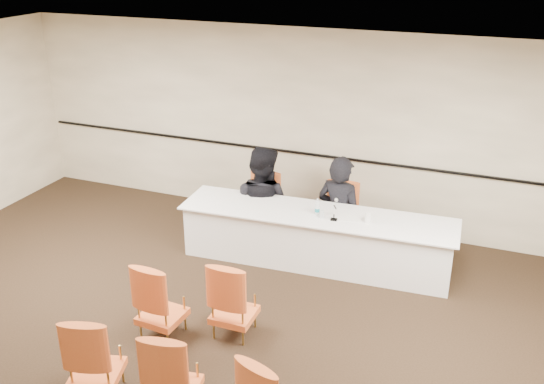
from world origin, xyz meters
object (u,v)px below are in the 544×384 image
at_px(drinking_glass, 322,215).
at_px(aud_chair_back_mid, 172,370).
at_px(panelist_second_chair, 262,206).
at_px(aud_chair_front_left, 161,299).
at_px(panelist_second, 262,209).
at_px(panel_table, 316,238).
at_px(coffee_cup, 368,217).
at_px(panelist_main_chair, 339,217).
at_px(panelist_main, 339,219).
at_px(aud_chair_back_left, 95,354).
at_px(aud_chair_front_mid, 234,297).
at_px(microphone, 334,211).
at_px(water_bottle, 317,207).

relative_size(drinking_glass, aud_chair_back_mid, 0.11).
relative_size(panelist_second_chair, aud_chair_front_left, 1.00).
distance_m(panelist_second, drinking_glass, 1.33).
height_order(panelist_second, aud_chair_back_mid, panelist_second).
distance_m(panel_table, coffee_cup, 0.84).
bearing_deg(panelist_main_chair, panelist_main, 0.00).
bearing_deg(panel_table, coffee_cup, -5.03).
bearing_deg(panel_table, aud_chair_back_left, -113.32).
relative_size(coffee_cup, aud_chair_front_left, 0.15).
xyz_separation_m(aud_chair_front_left, aud_chair_back_left, (-0.09, -1.07, 0.00)).
height_order(panelist_second_chair, aud_chair_front_mid, same).
xyz_separation_m(panelist_main, coffee_cup, (0.54, -0.59, 0.38)).
xyz_separation_m(panelist_second, aud_chair_back_mid, (0.64, -3.73, 0.04)).
relative_size(panelist_main, microphone, 7.36).
relative_size(panel_table, drinking_glass, 37.48).
height_order(aud_chair_front_left, aud_chair_front_mid, same).
distance_m(water_bottle, aud_chair_back_mid, 3.25).
bearing_deg(aud_chair_front_mid, aud_chair_back_mid, -91.63).
bearing_deg(aud_chair_front_left, drinking_glass, 63.90).
bearing_deg(aud_chair_front_mid, panelist_second_chair, 104.31).
bearing_deg(panelist_main, microphone, 112.04).
relative_size(water_bottle, aud_chair_back_mid, 0.24).
relative_size(panelist_second_chair, coffee_cup, 6.54).
distance_m(drinking_glass, aud_chair_front_mid, 1.87).
bearing_deg(aud_chair_back_mid, water_bottle, 72.95).
bearing_deg(drinking_glass, panelist_second, 151.39).
height_order(panelist_second, drinking_glass, panelist_second).
bearing_deg(microphone, panelist_main_chair, 92.24).
height_order(panel_table, panelist_second_chair, panelist_second_chair).
xyz_separation_m(panelist_main, panelist_second_chair, (-1.18, -0.07, 0.03)).
xyz_separation_m(panelist_main_chair, aud_chair_front_left, (-1.27, -2.79, 0.00)).
relative_size(panelist_main, panelist_second_chair, 2.02).
bearing_deg(panelist_second, aud_chair_back_mid, 107.33).
distance_m(drinking_glass, coffee_cup, 0.61).
xyz_separation_m(water_bottle, aud_chair_front_left, (-1.12, -2.19, -0.39)).
distance_m(microphone, aud_chair_front_mid, 1.93).
bearing_deg(panelist_second_chair, microphone, -28.88).
xyz_separation_m(panelist_main_chair, water_bottle, (-0.15, -0.59, 0.39)).
relative_size(panelist_second, aud_chair_front_left, 2.08).
relative_size(panelist_main_chair, aud_chair_back_mid, 1.00).
height_order(panelist_main_chair, panelist_second, panelist_second).
xyz_separation_m(panelist_main, aud_chair_front_left, (-1.27, -2.79, 0.03)).
bearing_deg(panelist_second_chair, panel_table, -29.50).
bearing_deg(coffee_cup, panelist_main_chair, 132.57).
bearing_deg(aud_chair_back_mid, panelist_second_chair, 89.64).
distance_m(water_bottle, coffee_cup, 0.70).
relative_size(aud_chair_front_left, aud_chair_back_left, 1.00).
xyz_separation_m(panelist_main_chair, aud_chair_front_mid, (-0.53, -2.46, 0.00)).
xyz_separation_m(drinking_glass, aud_chair_front_mid, (-0.46, -1.78, -0.33)).
bearing_deg(aud_chair_back_left, water_bottle, 53.47).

